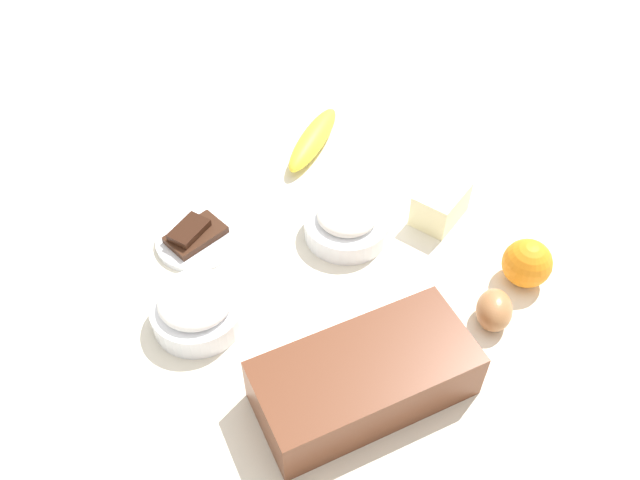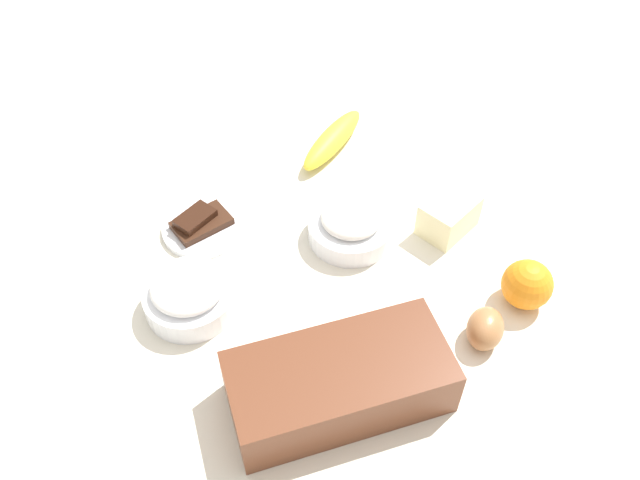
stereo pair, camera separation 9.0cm
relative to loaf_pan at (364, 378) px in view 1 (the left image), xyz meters
The scene contains 9 objects.
ground_plane 0.25m from the loaf_pan, 109.92° to the right, with size 2.40×2.40×0.02m, color silver.
loaf_pan is the anchor object (origin of this frame).
flour_bowl 0.29m from the loaf_pan, 120.44° to the right, with size 0.14×0.14×0.06m.
sugar_bowl 0.26m from the loaf_pan, 60.51° to the right, with size 0.13×0.13×0.07m.
banana 0.51m from the loaf_pan, 115.46° to the right, with size 0.19×0.04×0.04m, color yellow.
orange_fruit 0.32m from the loaf_pan, behind, with size 0.07×0.07×0.07m, color orange.
butter_block 0.36m from the loaf_pan, 146.18° to the right, with size 0.09×0.06×0.06m, color #F4EDB2.
egg_near_butter 0.22m from the loaf_pan, behind, with size 0.05×0.05×0.07m, color #A56F43.
chocolate_plate 0.37m from the loaf_pan, 80.20° to the right, with size 0.13×0.13×0.03m.
Camera 1 is at (0.37, 0.57, 0.78)m, focal length 37.05 mm.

